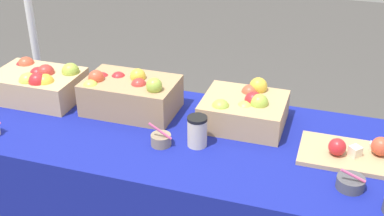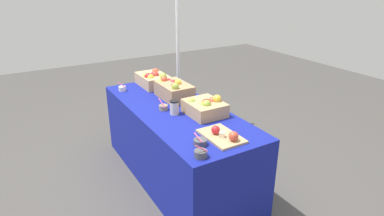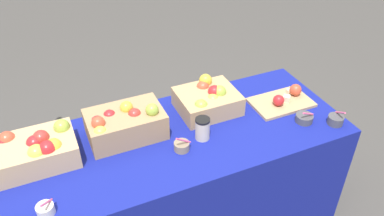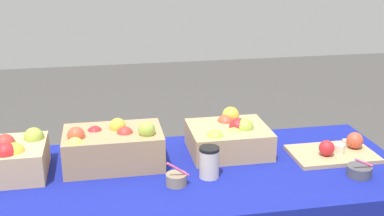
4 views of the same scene
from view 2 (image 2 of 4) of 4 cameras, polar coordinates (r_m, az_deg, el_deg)
ground_plane at (r=3.37m, az=-2.58°, el=-11.78°), size 10.00×10.00×0.00m
table at (r=3.18m, az=-2.69°, el=-6.25°), size 1.90×0.76×0.74m
apple_crate_left at (r=3.65m, az=-6.86°, el=5.09°), size 0.40×0.28×0.17m
apple_crate_middle at (r=3.26m, az=-3.26°, el=3.21°), size 0.41×0.26×0.20m
apple_crate_right at (r=2.86m, az=2.26°, el=0.17°), size 0.35×0.29×0.18m
cutting_board_front at (r=2.48m, az=5.40°, el=-4.80°), size 0.37×0.24×0.09m
sample_bowl_near at (r=3.55m, az=-12.14°, el=3.38°), size 0.08×0.09×0.10m
sample_bowl_mid at (r=2.22m, az=1.52°, el=-8.02°), size 0.09×0.09×0.11m
sample_bowl_far at (r=2.38m, az=1.43°, el=-5.99°), size 0.10×0.10×0.09m
sample_bowl_extra at (r=2.99m, az=-5.05°, el=0.12°), size 0.09×0.08×0.11m
coffee_cup at (r=2.87m, az=-3.10°, el=0.12°), size 0.08×0.08×0.13m
tent_pole at (r=4.12m, az=-2.53°, el=11.91°), size 0.04×0.04×2.29m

